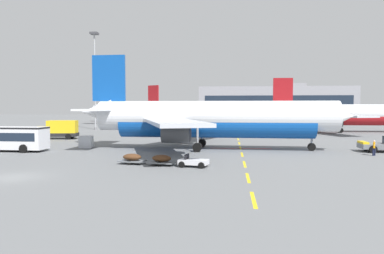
# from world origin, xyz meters

# --- Properties ---
(ground) EXTENTS (400.00, 400.00, 0.00)m
(ground) POSITION_xyz_m (40.00, 40.00, 0.00)
(ground) COLOR slate
(apron_paint_markings) EXTENTS (8.00, 97.48, 0.01)m
(apron_paint_markings) POSITION_xyz_m (18.00, 38.18, 0.00)
(apron_paint_markings) COLOR yellow
(apron_paint_markings) RESTS_ON ground
(airliner_foreground) EXTENTS (34.72, 34.62, 12.20)m
(airliner_foreground) POSITION_xyz_m (14.18, 20.42, 3.95)
(airliner_foreground) COLOR white
(airliner_foreground) RESTS_ON ground
(airliner_mid_left) EXTENTS (33.68, 33.64, 11.85)m
(airliner_mid_left) POSITION_xyz_m (41.22, 56.83, 3.84)
(airliner_mid_left) COLOR white
(airliner_mid_left) RESTS_ON ground
(airliner_far_center) EXTENTS (33.94, 31.82, 12.76)m
(airliner_far_center) POSITION_xyz_m (-20.98, 103.30, 4.13)
(airliner_far_center) COLOR white
(airliner_far_center) RESTS_ON ground
(catering_truck) EXTENTS (7.30, 3.53, 3.14)m
(catering_truck) POSITION_xyz_m (-12.52, 33.49, 1.65)
(catering_truck) COLOR black
(catering_truck) RESTS_ON ground
(fuel_service_truck) EXTENTS (5.98, 7.11, 3.14)m
(fuel_service_truck) POSITION_xyz_m (28.11, 41.31, 1.65)
(fuel_service_truck) COLOR black
(fuel_service_truck) RESTS_ON ground
(ground_power_truck) EXTENTS (7.02, 6.15, 3.14)m
(ground_power_truck) POSITION_xyz_m (3.70, 41.69, 1.65)
(ground_power_truck) COLOR black
(ground_power_truck) RESTS_ON ground
(baggage_train) EXTENTS (8.72, 3.11, 1.14)m
(baggage_train) POSITION_xyz_m (10.35, 7.00, 0.52)
(baggage_train) COLOR silver
(baggage_train) RESTS_ON ground
(ground_crew_worker) EXTENTS (0.39, 0.63, 1.72)m
(ground_crew_worker) POSITION_xyz_m (32.57, 16.18, 0.98)
(ground_crew_worker) COLOR #191E38
(ground_crew_worker) RESTS_ON ground
(uld_cargo_container) EXTENTS (1.77, 1.73, 1.60)m
(uld_cargo_container) POSITION_xyz_m (-2.43, 20.71, 0.80)
(uld_cargo_container) COLOR #B7BCC6
(uld_cargo_container) RESTS_ON ground
(apron_light_mast_near) EXTENTS (1.80, 1.80, 23.31)m
(apron_light_mast_near) POSITION_xyz_m (-15.82, 59.90, 14.61)
(apron_light_mast_near) COLOR slate
(apron_light_mast_near) RESTS_ON ground
(terminal_satellite) EXTENTS (64.61, 18.62, 15.63)m
(terminal_satellite) POSITION_xyz_m (35.94, 136.02, 7.04)
(terminal_satellite) COLOR gray
(terminal_satellite) RESTS_ON ground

